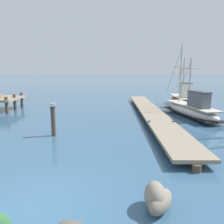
# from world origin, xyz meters

# --- Properties ---
(ground_plane) EXTENTS (400.00, 400.00, 0.00)m
(ground_plane) POSITION_xyz_m (0.00, 0.00, 0.00)
(ground_plane) COLOR #335675
(floating_dock) EXTENTS (2.29, 21.39, 0.53)m
(floating_dock) POSITION_xyz_m (5.56, 12.76, 0.36)
(floating_dock) COLOR gray
(floating_dock) RESTS_ON ground
(fishing_boat_0) EXTENTS (2.72, 6.81, 5.04)m
(fishing_boat_0) POSITION_xyz_m (10.11, 18.27, 0.71)
(fishing_boat_0) COLOR #AD2823
(fishing_boat_0) RESTS_ON ground
(fishing_boat_1) EXTENTS (2.76, 8.28, 5.97)m
(fishing_boat_1) POSITION_xyz_m (8.78, 12.29, 0.66)
(fishing_boat_1) COLOR silver
(fishing_boat_1) RESTS_ON ground
(mooring_piling) EXTENTS (0.30, 0.30, 1.70)m
(mooring_piling) POSITION_xyz_m (-1.16, 7.06, 0.89)
(mooring_piling) COLOR #4C3D2D
(mooring_piling) RESTS_ON ground
(perched_seagull) EXTENTS (0.38, 0.15, 0.27)m
(perched_seagull) POSITION_xyz_m (-1.17, 7.06, 1.85)
(perched_seagull) COLOR gold
(perched_seagull) RESTS_ON mooring_piling
(shore_rock_far_edge) EXTENTS (1.04, 1.19, 0.77)m
(shore_rock_far_edge) POSITION_xyz_m (3.33, -0.07, 0.34)
(shore_rock_far_edge) COLOR gray
(shore_rock_far_edge) RESTS_ON ground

